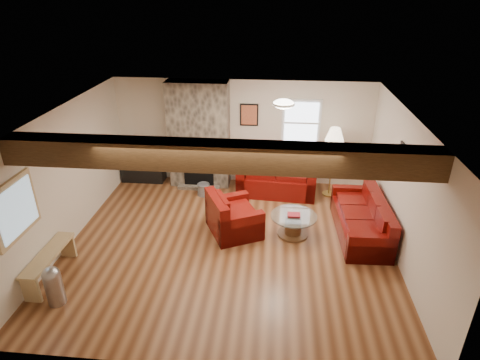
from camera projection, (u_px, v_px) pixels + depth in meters
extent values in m
plane|color=#5A3017|center=(230.00, 243.00, 7.57)|extent=(8.00, 8.00, 0.00)
plane|color=silver|center=(228.00, 115.00, 6.48)|extent=(8.00, 8.00, 0.00)
plane|color=beige|center=(243.00, 133.00, 9.48)|extent=(8.00, 0.00, 8.00)
plane|color=beige|center=(200.00, 292.00, 4.56)|extent=(8.00, 0.00, 8.00)
plane|color=beige|center=(65.00, 177.00, 7.28)|extent=(0.00, 7.50, 7.50)
plane|color=beige|center=(405.00, 192.00, 6.77)|extent=(0.00, 7.50, 7.50)
cube|color=#32200F|center=(217.00, 156.00, 5.44)|extent=(6.00, 0.36, 0.38)
cube|color=#39332C|center=(199.00, 135.00, 9.35)|extent=(1.40, 0.50, 2.50)
cube|color=black|center=(199.00, 170.00, 9.47)|extent=(0.70, 0.06, 0.90)
cube|color=#39332C|center=(199.00, 187.00, 9.61)|extent=(1.00, 0.25, 0.08)
cylinder|color=#4B3018|center=(293.00, 234.00, 7.83)|extent=(0.59, 0.59, 0.04)
cylinder|color=#4B3018|center=(293.00, 226.00, 7.76)|extent=(0.31, 0.31, 0.39)
cylinder|color=silver|center=(294.00, 216.00, 7.66)|extent=(0.89, 0.89, 0.02)
cube|color=maroon|center=(294.00, 215.00, 7.65)|extent=(0.25, 0.18, 0.03)
cube|color=black|center=(144.00, 170.00, 9.93)|extent=(1.03, 0.41, 0.52)
imported|color=black|center=(142.00, 153.00, 9.72)|extent=(0.73, 0.10, 0.42)
cylinder|color=#B09949|center=(328.00, 194.00, 9.35)|extent=(0.29, 0.29, 0.03)
cylinder|color=#B09949|center=(332.00, 166.00, 9.03)|extent=(0.03, 0.03, 1.46)
cone|color=beige|center=(335.00, 134.00, 8.71)|extent=(0.42, 0.42, 0.29)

